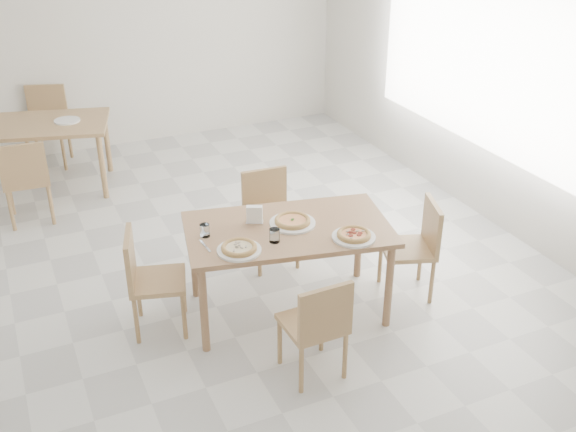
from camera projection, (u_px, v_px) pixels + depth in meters
name	position (u px, v px, depth m)	size (l,w,h in m)	color
room	(479.00, 62.00, 6.43)	(7.28, 7.00, 7.00)	silver
main_table	(288.00, 236.00, 5.09)	(1.68, 1.16, 0.75)	#A17B53
chair_south	(318.00, 323.00, 4.48)	(0.40, 0.40, 0.79)	tan
chair_north	(269.00, 210.00, 5.89)	(0.43, 0.43, 0.83)	tan
chair_west	(147.00, 275.00, 4.97)	(0.50, 0.50, 0.82)	tan
chair_east	(417.00, 242.00, 5.41)	(0.51, 0.51, 0.82)	tan
plate_margherita	(292.00, 223.00, 5.09)	(0.35, 0.35, 0.02)	white
plate_mushroom	(239.00, 250.00, 4.73)	(0.31, 0.31, 0.02)	white
plate_pepperoni	(354.00, 237.00, 4.90)	(0.32, 0.32, 0.02)	white
pizza_margherita	(292.00, 220.00, 5.08)	(0.36, 0.36, 0.03)	#EFBD70
pizza_mushroom	(239.00, 247.00, 4.72)	(0.27, 0.27, 0.03)	#EFBD70
pizza_pepperoni	(354.00, 234.00, 4.89)	(0.28, 0.28, 0.03)	#EFBD70
tumbler_a	(275.00, 236.00, 4.83)	(0.08, 0.08, 0.10)	white
tumbler_b	(205.00, 230.00, 4.91)	(0.07, 0.07, 0.10)	white
napkin_holder	(255.00, 215.00, 5.07)	(0.15, 0.12, 0.15)	silver
fork_a	(205.00, 232.00, 4.98)	(0.01, 0.17, 0.01)	silver
fork_b	(205.00, 246.00, 4.80)	(0.02, 0.20, 0.01)	silver
second_table	(34.00, 131.00, 7.14)	(1.69, 1.23, 0.75)	tan
chair_back_s	(25.00, 176.00, 6.49)	(0.46, 0.46, 0.87)	tan
chair_back_n	(47.00, 120.00, 7.88)	(0.57, 0.57, 0.91)	tan
plate_empty	(67.00, 121.00, 7.15)	(0.27, 0.27, 0.02)	white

